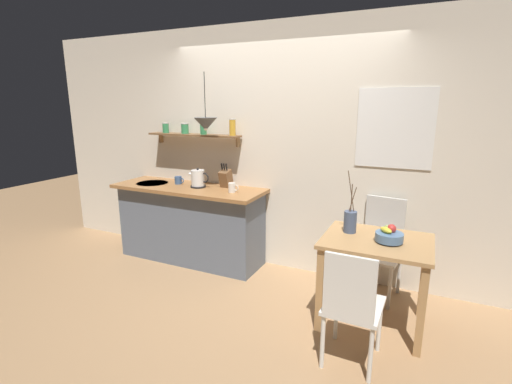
{
  "coord_description": "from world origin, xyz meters",
  "views": [
    {
      "loc": [
        1.51,
        -3.19,
        1.87
      ],
      "look_at": [
        -0.1,
        0.25,
        0.95
      ],
      "focal_mm": 26.06,
      "sensor_mm": 36.0,
      "label": 1
    }
  ],
  "objects_px": {
    "twig_vase": "(350,221)",
    "coffee_mug_by_sink": "(178,180)",
    "dining_chair_far": "(380,243)",
    "dining_table": "(376,255)",
    "fruit_bowl": "(389,235)",
    "knife_block": "(226,178)",
    "electric_kettle": "(198,179)",
    "dining_chair_near": "(352,304)",
    "coffee_mug_spare": "(232,188)",
    "pendant_lamp": "(206,124)"
  },
  "relations": [
    {
      "from": "twig_vase",
      "to": "coffee_mug_by_sink",
      "type": "distance_m",
      "value": 2.19
    },
    {
      "from": "coffee_mug_by_sink",
      "to": "dining_chair_far",
      "type": "bearing_deg",
      "value": 1.41
    },
    {
      "from": "dining_table",
      "to": "fruit_bowl",
      "type": "distance_m",
      "value": 0.22
    },
    {
      "from": "dining_chair_far",
      "to": "knife_block",
      "type": "relative_size",
      "value": 3.4
    },
    {
      "from": "dining_chair_far",
      "to": "electric_kettle",
      "type": "height_order",
      "value": "electric_kettle"
    },
    {
      "from": "electric_kettle",
      "to": "coffee_mug_by_sink",
      "type": "distance_m",
      "value": 0.32
    },
    {
      "from": "dining_chair_near",
      "to": "fruit_bowl",
      "type": "relative_size",
      "value": 4.1
    },
    {
      "from": "coffee_mug_spare",
      "to": "pendant_lamp",
      "type": "distance_m",
      "value": 0.75
    },
    {
      "from": "twig_vase",
      "to": "knife_block",
      "type": "distance_m",
      "value": 1.63
    },
    {
      "from": "dining_table",
      "to": "pendant_lamp",
      "type": "height_order",
      "value": "pendant_lamp"
    },
    {
      "from": "electric_kettle",
      "to": "pendant_lamp",
      "type": "height_order",
      "value": "pendant_lamp"
    },
    {
      "from": "knife_block",
      "to": "coffee_mug_spare",
      "type": "relative_size",
      "value": 2.34
    },
    {
      "from": "dining_table",
      "to": "dining_chair_near",
      "type": "bearing_deg",
      "value": -95.99
    },
    {
      "from": "dining_chair_far",
      "to": "twig_vase",
      "type": "relative_size",
      "value": 1.77
    },
    {
      "from": "electric_kettle",
      "to": "pendant_lamp",
      "type": "xyz_separation_m",
      "value": [
        0.16,
        -0.06,
        0.63
      ]
    },
    {
      "from": "dining_chair_near",
      "to": "coffee_mug_spare",
      "type": "bearing_deg",
      "value": 145.23
    },
    {
      "from": "fruit_bowl",
      "to": "twig_vase",
      "type": "distance_m",
      "value": 0.35
    },
    {
      "from": "knife_block",
      "to": "coffee_mug_spare",
      "type": "bearing_deg",
      "value": -45.69
    },
    {
      "from": "coffee_mug_by_sink",
      "to": "electric_kettle",
      "type": "bearing_deg",
      "value": -8.57
    },
    {
      "from": "knife_block",
      "to": "coffee_mug_spare",
      "type": "xyz_separation_m",
      "value": [
        0.19,
        -0.19,
        -0.06
      ]
    },
    {
      "from": "knife_block",
      "to": "coffee_mug_by_sink",
      "type": "bearing_deg",
      "value": -171.26
    },
    {
      "from": "coffee_mug_spare",
      "to": "dining_chair_near",
      "type": "bearing_deg",
      "value": -34.77
    },
    {
      "from": "dining_chair_near",
      "to": "coffee_mug_by_sink",
      "type": "height_order",
      "value": "coffee_mug_by_sink"
    },
    {
      "from": "dining_table",
      "to": "electric_kettle",
      "type": "distance_m",
      "value": 2.15
    },
    {
      "from": "dining_table",
      "to": "fruit_bowl",
      "type": "xyz_separation_m",
      "value": [
        0.09,
        -0.03,
        0.2
      ]
    },
    {
      "from": "dining_chair_near",
      "to": "knife_block",
      "type": "relative_size",
      "value": 3.19
    },
    {
      "from": "dining_chair_near",
      "to": "coffee_mug_spare",
      "type": "relative_size",
      "value": 7.47
    },
    {
      "from": "dining_chair_far",
      "to": "pendant_lamp",
      "type": "distance_m",
      "value": 2.19
    },
    {
      "from": "dining_table",
      "to": "electric_kettle",
      "type": "height_order",
      "value": "electric_kettle"
    },
    {
      "from": "twig_vase",
      "to": "electric_kettle",
      "type": "height_order",
      "value": "twig_vase"
    },
    {
      "from": "fruit_bowl",
      "to": "knife_block",
      "type": "bearing_deg",
      "value": 161.13
    },
    {
      "from": "dining_chair_near",
      "to": "coffee_mug_by_sink",
      "type": "relative_size",
      "value": 7.29
    },
    {
      "from": "dining_chair_far",
      "to": "pendant_lamp",
      "type": "xyz_separation_m",
      "value": [
        -1.87,
        -0.16,
        1.12
      ]
    },
    {
      "from": "twig_vase",
      "to": "dining_chair_near",
      "type": "bearing_deg",
      "value": -76.27
    },
    {
      "from": "electric_kettle",
      "to": "coffee_mug_by_sink",
      "type": "bearing_deg",
      "value": 171.43
    },
    {
      "from": "coffee_mug_by_sink",
      "to": "coffee_mug_spare",
      "type": "distance_m",
      "value": 0.8
    },
    {
      "from": "knife_block",
      "to": "pendant_lamp",
      "type": "xyz_separation_m",
      "value": [
        -0.13,
        -0.2,
        0.62
      ]
    },
    {
      "from": "dining_chair_far",
      "to": "twig_vase",
      "type": "distance_m",
      "value": 0.64
    },
    {
      "from": "twig_vase",
      "to": "pendant_lamp",
      "type": "xyz_separation_m",
      "value": [
        -1.66,
        0.34,
        0.78
      ]
    },
    {
      "from": "twig_vase",
      "to": "coffee_mug_by_sink",
      "type": "bearing_deg",
      "value": 168.38
    },
    {
      "from": "fruit_bowl",
      "to": "pendant_lamp",
      "type": "xyz_separation_m",
      "value": [
        -2.0,
        0.44,
        0.82
      ]
    },
    {
      "from": "pendant_lamp",
      "to": "fruit_bowl",
      "type": "bearing_deg",
      "value": -12.51
    },
    {
      "from": "knife_block",
      "to": "electric_kettle",
      "type": "bearing_deg",
      "value": -153.94
    },
    {
      "from": "fruit_bowl",
      "to": "electric_kettle",
      "type": "xyz_separation_m",
      "value": [
        -2.16,
        0.5,
        0.19
      ]
    },
    {
      "from": "electric_kettle",
      "to": "coffee_mug_by_sink",
      "type": "relative_size",
      "value": 2.1
    },
    {
      "from": "dining_table",
      "to": "fruit_bowl",
      "type": "relative_size",
      "value": 3.94
    },
    {
      "from": "dining_chair_far",
      "to": "coffee_mug_spare",
      "type": "xyz_separation_m",
      "value": [
        -1.56,
        -0.16,
        0.44
      ]
    },
    {
      "from": "fruit_bowl",
      "to": "pendant_lamp",
      "type": "height_order",
      "value": "pendant_lamp"
    },
    {
      "from": "dining_chair_far",
      "to": "dining_chair_near",
      "type": "bearing_deg",
      "value": -91.73
    },
    {
      "from": "dining_chair_far",
      "to": "coffee_mug_spare",
      "type": "relative_size",
      "value": 7.97
    }
  ]
}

